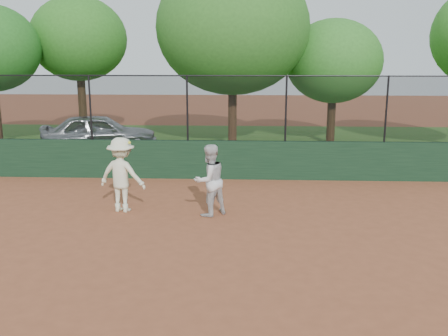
{
  "coord_description": "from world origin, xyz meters",
  "views": [
    {
      "loc": [
        1.33,
        -9.16,
        3.77
      ],
      "look_at": [
        0.8,
        2.2,
        1.2
      ],
      "focal_mm": 40.0,
      "sensor_mm": 36.0,
      "label": 1
    }
  ],
  "objects_px": {
    "tree_2": "(233,28)",
    "tree_3": "(334,61)",
    "tree_1": "(78,39)",
    "player_main": "(122,175)",
    "parked_car": "(99,133)",
    "player_second": "(209,180)"
  },
  "relations": [
    {
      "from": "tree_2",
      "to": "tree_3",
      "type": "xyz_separation_m",
      "value": [
        4.23,
        1.3,
        -1.3
      ]
    },
    {
      "from": "player_main",
      "to": "parked_car",
      "type": "bearing_deg",
      "value": 110.23
    },
    {
      "from": "tree_1",
      "to": "tree_3",
      "type": "distance_m",
      "value": 11.18
    },
    {
      "from": "tree_2",
      "to": "parked_car",
      "type": "bearing_deg",
      "value": -169.0
    },
    {
      "from": "parked_car",
      "to": "tree_2",
      "type": "relative_size",
      "value": 0.6
    },
    {
      "from": "player_second",
      "to": "tree_3",
      "type": "height_order",
      "value": "tree_3"
    },
    {
      "from": "player_main",
      "to": "tree_1",
      "type": "distance_m",
      "value": 12.07
    },
    {
      "from": "tree_2",
      "to": "player_second",
      "type": "bearing_deg",
      "value": -91.81
    },
    {
      "from": "tree_1",
      "to": "tree_3",
      "type": "relative_size",
      "value": 1.2
    },
    {
      "from": "parked_car",
      "to": "tree_2",
      "type": "distance_m",
      "value": 6.73
    },
    {
      "from": "player_main",
      "to": "tree_2",
      "type": "bearing_deg",
      "value": 74.2
    },
    {
      "from": "player_main",
      "to": "tree_3",
      "type": "relative_size",
      "value": 0.35
    },
    {
      "from": "parked_car",
      "to": "player_second",
      "type": "height_order",
      "value": "player_second"
    },
    {
      "from": "tree_1",
      "to": "tree_2",
      "type": "bearing_deg",
      "value": -16.17
    },
    {
      "from": "tree_3",
      "to": "tree_2",
      "type": "bearing_deg",
      "value": -162.93
    },
    {
      "from": "tree_3",
      "to": "parked_car",
      "type": "bearing_deg",
      "value": -166.26
    },
    {
      "from": "parked_car",
      "to": "tree_2",
      "type": "xyz_separation_m",
      "value": [
        5.26,
        1.02,
        4.07
      ]
    },
    {
      "from": "player_main",
      "to": "tree_2",
      "type": "height_order",
      "value": "tree_2"
    },
    {
      "from": "tree_1",
      "to": "player_second",
      "type": "bearing_deg",
      "value": -58.75
    },
    {
      "from": "parked_car",
      "to": "tree_1",
      "type": "distance_m",
      "value": 5.05
    },
    {
      "from": "player_second",
      "to": "tree_1",
      "type": "height_order",
      "value": "tree_1"
    },
    {
      "from": "player_main",
      "to": "tree_3",
      "type": "bearing_deg",
      "value": 56.13
    }
  ]
}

